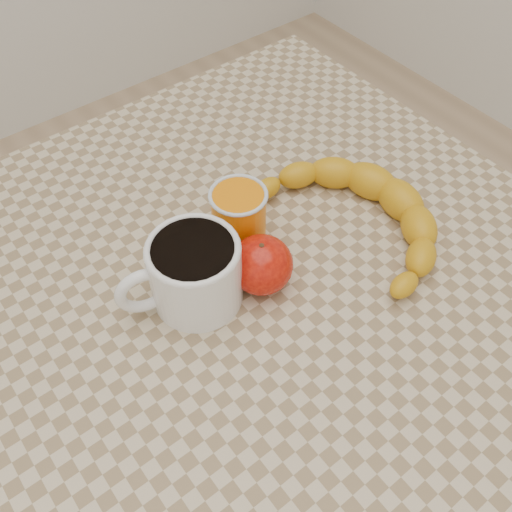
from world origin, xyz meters
TOP-DOWN VIEW (x-y plane):
  - ground at (0.00, 0.00)m, footprint 3.00×3.00m
  - table at (0.00, 0.00)m, footprint 0.80×0.80m
  - coffee_mug at (-0.09, 0.01)m, footprint 0.16×0.13m
  - orange_juice_glass at (0.01, 0.05)m, footprint 0.07×0.07m
  - apple at (-0.01, -0.02)m, footprint 0.08×0.08m
  - banana at (0.15, -0.03)m, footprint 0.25×0.34m

SIDE VIEW (x-z plane):
  - ground at x=0.00m, z-range 0.00..0.00m
  - table at x=0.00m, z-range 0.29..1.04m
  - banana at x=0.15m, z-range 0.75..0.80m
  - apple at x=-0.01m, z-range 0.75..0.82m
  - orange_juice_glass at x=0.01m, z-range 0.75..0.84m
  - coffee_mug at x=-0.09m, z-range 0.75..0.85m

